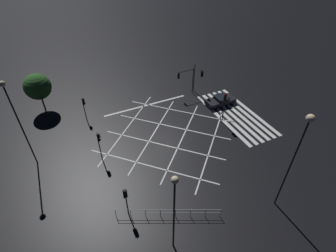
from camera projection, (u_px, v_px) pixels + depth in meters
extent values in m
plane|color=black|center=(168.00, 135.00, 31.58)|extent=(200.00, 200.00, 0.00)
cube|color=silver|center=(221.00, 119.00, 34.19)|extent=(11.94, 0.50, 0.01)
cube|color=silver|center=(227.00, 117.00, 34.50)|extent=(11.94, 0.50, 0.01)
cube|color=silver|center=(233.00, 115.00, 34.80)|extent=(11.94, 0.50, 0.01)
cube|color=silver|center=(238.00, 113.00, 35.11)|extent=(11.94, 0.50, 0.01)
cube|color=silver|center=(244.00, 112.00, 35.41)|extent=(11.94, 0.50, 0.01)
cube|color=silver|center=(249.00, 110.00, 35.71)|extent=(11.94, 0.50, 0.01)
cube|color=silver|center=(181.00, 111.00, 35.49)|extent=(10.42, 10.42, 0.01)
cube|color=silver|center=(211.00, 145.00, 30.20)|extent=(10.42, 10.42, 0.01)
cube|color=silver|center=(173.00, 127.00, 32.89)|extent=(10.42, 10.42, 0.01)
cube|color=silver|center=(182.00, 139.00, 31.12)|extent=(10.42, 10.42, 0.01)
cube|color=silver|center=(163.00, 145.00, 30.28)|extent=(10.42, 10.42, 0.01)
cube|color=silver|center=(154.00, 132.00, 32.04)|extent=(10.42, 10.42, 0.01)
cube|color=silver|center=(151.00, 166.00, 27.67)|extent=(10.42, 10.42, 0.01)
cube|color=silver|center=(128.00, 126.00, 32.96)|extent=(10.42, 10.42, 0.01)
cube|color=silver|center=(146.00, 105.00, 36.61)|extent=(0.30, 11.94, 0.01)
cylinder|color=black|center=(127.00, 203.00, 22.20)|extent=(0.11, 0.11, 3.27)
cube|color=black|center=(125.00, 193.00, 21.59)|extent=(0.16, 0.28, 0.90)
sphere|color=black|center=(124.00, 190.00, 21.48)|extent=(0.18, 0.18, 0.18)
sphere|color=black|center=(124.00, 192.00, 21.67)|extent=(0.18, 0.18, 0.18)
sphere|color=green|center=(125.00, 195.00, 21.86)|extent=(0.18, 0.18, 0.18)
cube|color=black|center=(125.00, 194.00, 21.53)|extent=(0.02, 0.36, 0.98)
cylinder|color=black|center=(194.00, 78.00, 38.44)|extent=(0.11, 0.11, 4.35)
cylinder|color=black|center=(199.00, 68.00, 36.45)|extent=(2.05, 0.09, 0.09)
cube|color=black|center=(202.00, 74.00, 36.01)|extent=(0.16, 0.28, 0.90)
sphere|color=red|center=(203.00, 72.00, 35.74)|extent=(0.18, 0.18, 0.18)
sphere|color=black|center=(203.00, 74.00, 35.93)|extent=(0.18, 0.18, 0.18)
sphere|color=black|center=(203.00, 76.00, 36.12)|extent=(0.18, 0.18, 0.18)
cube|color=black|center=(202.00, 74.00, 36.07)|extent=(0.02, 0.36, 0.98)
cylinder|color=black|center=(193.00, 81.00, 38.09)|extent=(0.11, 0.11, 3.96)
cylinder|color=black|center=(186.00, 71.00, 36.54)|extent=(0.09, 2.39, 0.09)
cube|color=black|center=(178.00, 76.00, 36.42)|extent=(0.28, 0.16, 0.90)
sphere|color=red|center=(178.00, 74.00, 36.20)|extent=(0.18, 0.18, 0.18)
sphere|color=black|center=(178.00, 76.00, 36.38)|extent=(0.18, 0.18, 0.18)
sphere|color=black|center=(178.00, 78.00, 36.57)|extent=(0.18, 0.18, 0.18)
cube|color=black|center=(179.00, 75.00, 36.45)|extent=(0.36, 0.02, 0.98)
cylinder|color=black|center=(224.00, 108.00, 32.33)|extent=(0.11, 0.11, 4.30)
cube|color=black|center=(225.00, 97.00, 31.25)|extent=(0.28, 0.16, 0.90)
sphere|color=red|center=(224.00, 95.00, 31.03)|extent=(0.18, 0.18, 0.18)
sphere|color=black|center=(224.00, 97.00, 31.21)|extent=(0.18, 0.18, 0.18)
sphere|color=black|center=(224.00, 99.00, 31.40)|extent=(0.18, 0.18, 0.18)
cube|color=black|center=(226.00, 97.00, 31.28)|extent=(0.36, 0.02, 0.98)
cylinder|color=black|center=(84.00, 109.00, 33.08)|extent=(0.11, 0.11, 3.25)
cube|color=black|center=(84.00, 101.00, 32.42)|extent=(0.28, 0.16, 0.90)
sphere|color=red|center=(84.00, 99.00, 32.27)|extent=(0.18, 0.18, 0.18)
sphere|color=black|center=(85.00, 101.00, 32.46)|extent=(0.18, 0.18, 0.18)
sphere|color=black|center=(85.00, 103.00, 32.65)|extent=(0.18, 0.18, 0.18)
cube|color=black|center=(83.00, 102.00, 32.39)|extent=(0.36, 0.02, 0.98)
cylinder|color=black|center=(100.00, 147.00, 27.33)|extent=(0.11, 0.11, 3.63)
cube|color=black|center=(99.00, 137.00, 26.55)|extent=(0.28, 0.16, 0.90)
sphere|color=red|center=(99.00, 135.00, 26.40)|extent=(0.18, 0.18, 0.18)
sphere|color=black|center=(100.00, 137.00, 26.59)|extent=(0.18, 0.18, 0.18)
sphere|color=black|center=(100.00, 139.00, 26.78)|extent=(0.18, 0.18, 0.18)
cube|color=black|center=(98.00, 137.00, 26.52)|extent=(0.36, 0.02, 0.98)
cylinder|color=black|center=(289.00, 168.00, 21.11)|extent=(0.14, 0.14, 9.59)
sphere|color=#F9E0B2|center=(310.00, 118.00, 18.00)|extent=(0.61, 0.61, 0.61)
cylinder|color=black|center=(22.00, 128.00, 25.15)|extent=(0.14, 0.14, 9.43)
sphere|color=#F9E0B2|center=(2.00, 84.00, 22.11)|extent=(0.53, 0.53, 0.53)
cylinder|color=black|center=(174.00, 218.00, 18.53)|extent=(0.14, 0.14, 7.91)
sphere|color=#F9E0B2|center=(175.00, 180.00, 15.96)|extent=(0.51, 0.51, 0.51)
cylinder|color=#38281C|center=(43.00, 102.00, 35.14)|extent=(0.21, 0.21, 2.29)
sphere|color=#285B23|center=(37.00, 87.00, 33.63)|extent=(3.41, 3.41, 3.41)
cube|color=black|center=(220.00, 101.00, 36.60)|extent=(1.82, 4.20, 0.58)
cube|color=black|center=(221.00, 98.00, 36.31)|extent=(1.60, 1.76, 0.46)
sphere|color=white|center=(210.00, 107.00, 35.55)|extent=(0.16, 0.16, 0.16)
sphere|color=white|center=(206.00, 103.00, 36.35)|extent=(0.16, 0.16, 0.16)
cylinder|color=black|center=(216.00, 107.00, 35.70)|extent=(0.20, 0.68, 0.68)
cylinder|color=black|center=(209.00, 101.00, 36.82)|extent=(0.20, 0.68, 0.68)
cylinder|color=black|center=(231.00, 102.00, 36.58)|extent=(0.20, 0.68, 0.68)
cylinder|color=black|center=(225.00, 97.00, 37.69)|extent=(0.20, 0.68, 0.68)
cylinder|color=#9EA0A5|center=(116.00, 213.00, 22.71)|extent=(0.05, 0.05, 1.05)
cylinder|color=#9EA0A5|center=(131.00, 213.00, 22.71)|extent=(0.05, 0.05, 1.05)
cylinder|color=#9EA0A5|center=(146.00, 213.00, 22.71)|extent=(0.05, 0.05, 1.05)
cylinder|color=#9EA0A5|center=(161.00, 213.00, 22.71)|extent=(0.05, 0.05, 1.05)
cylinder|color=#9EA0A5|center=(175.00, 213.00, 22.71)|extent=(0.05, 0.05, 1.05)
cylinder|color=#9EA0A5|center=(190.00, 213.00, 22.71)|extent=(0.05, 0.05, 1.05)
cylinder|color=#9EA0A5|center=(205.00, 213.00, 22.71)|extent=(0.05, 0.05, 1.05)
cylinder|color=#9EA0A5|center=(220.00, 213.00, 22.71)|extent=(0.05, 0.05, 1.05)
cylinder|color=#9EA0A5|center=(168.00, 210.00, 22.40)|extent=(3.96, 8.23, 0.04)
cylinder|color=#9EA0A5|center=(168.00, 213.00, 22.67)|extent=(3.96, 8.23, 0.04)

